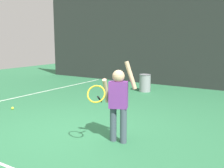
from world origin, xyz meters
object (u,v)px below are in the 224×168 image
object	(u,v)px
ball_hopper	(145,83)
tennis_ball_3	(13,108)
tennis_player	(117,99)
tennis_ball_1	(100,86)

from	to	relation	value
ball_hopper	tennis_ball_3	xyz separation A→B (m)	(-1.72, -3.77, -0.26)
tennis_player	tennis_ball_3	size ratio (longest dim) A/B	20.46
tennis_ball_1	tennis_ball_3	xyz separation A→B (m)	(-0.05, -3.64, 0.00)
tennis_ball_1	tennis_ball_3	world-z (taller)	same
tennis_player	tennis_ball_1	bearing A→B (deg)	106.44
ball_hopper	tennis_ball_3	distance (m)	4.15
tennis_ball_3	tennis_ball_1	bearing A→B (deg)	89.25
tennis_player	tennis_ball_3	world-z (taller)	tennis_player
ball_hopper	tennis_ball_3	size ratio (longest dim) A/B	8.52
ball_hopper	tennis_ball_1	bearing A→B (deg)	-175.65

